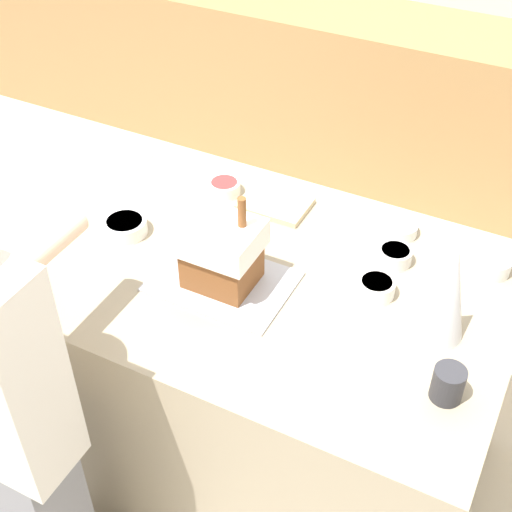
{
  "coord_description": "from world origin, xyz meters",
  "views": [
    {
      "loc": [
        0.67,
        -1.42,
        2.34
      ],
      "look_at": [
        -0.06,
        0.0,
        0.99
      ],
      "focal_mm": 50.0,
      "sensor_mm": 36.0,
      "label": 1
    }
  ],
  "objects_px": {
    "candy_bowl_center_rear": "(224,187)",
    "person": "(0,429)",
    "candy_bowl_front_corner": "(125,226)",
    "cookbook": "(275,204)",
    "decorative_tree": "(449,294)",
    "candy_bowl_behind_tray": "(376,287)",
    "gingerbread_house": "(222,252)",
    "candy_bowl_beside_tree": "(400,228)",
    "candy_bowl_far_left": "(395,255)",
    "baking_tray": "(223,281)",
    "mug": "(448,384)",
    "candy_bowl_near_tray_right": "(493,264)"
  },
  "relations": [
    {
      "from": "baking_tray",
      "to": "candy_bowl_behind_tray",
      "type": "relative_size",
      "value": 3.73
    },
    {
      "from": "baking_tray",
      "to": "decorative_tree",
      "type": "distance_m",
      "value": 0.65
    },
    {
      "from": "candy_bowl_beside_tree",
      "to": "candy_bowl_near_tray_right",
      "type": "bearing_deg",
      "value": -9.52
    },
    {
      "from": "candy_bowl_center_rear",
      "to": "person",
      "type": "relative_size",
      "value": 0.07
    },
    {
      "from": "candy_bowl_behind_tray",
      "to": "candy_bowl_center_rear",
      "type": "xyz_separation_m",
      "value": [
        -0.63,
        0.25,
        -0.0
      ]
    },
    {
      "from": "decorative_tree",
      "to": "candy_bowl_beside_tree",
      "type": "relative_size",
      "value": 2.58
    },
    {
      "from": "person",
      "to": "cookbook",
      "type": "bearing_deg",
      "value": 75.96
    },
    {
      "from": "decorative_tree",
      "to": "candy_bowl_far_left",
      "type": "bearing_deg",
      "value": 132.28
    },
    {
      "from": "candy_bowl_front_corner",
      "to": "candy_bowl_far_left",
      "type": "distance_m",
      "value": 0.85
    },
    {
      "from": "candy_bowl_front_corner",
      "to": "mug",
      "type": "xyz_separation_m",
      "value": [
        1.09,
        -0.18,
        0.02
      ]
    },
    {
      "from": "candy_bowl_behind_tray",
      "to": "person",
      "type": "relative_size",
      "value": 0.07
    },
    {
      "from": "decorative_tree",
      "to": "mug",
      "type": "xyz_separation_m",
      "value": [
        0.07,
        -0.21,
        -0.1
      ]
    },
    {
      "from": "cookbook",
      "to": "person",
      "type": "height_order",
      "value": "person"
    },
    {
      "from": "gingerbread_house",
      "to": "candy_bowl_front_corner",
      "type": "height_order",
      "value": "gingerbread_house"
    },
    {
      "from": "candy_bowl_near_tray_right",
      "to": "candy_bowl_far_left",
      "type": "xyz_separation_m",
      "value": [
        -0.27,
        -0.09,
        -0.0
      ]
    },
    {
      "from": "candy_bowl_behind_tray",
      "to": "cookbook",
      "type": "bearing_deg",
      "value": 150.48
    },
    {
      "from": "candy_bowl_far_left",
      "to": "candy_bowl_front_corner",
      "type": "bearing_deg",
      "value": -162.59
    },
    {
      "from": "candy_bowl_front_corner",
      "to": "candy_bowl_far_left",
      "type": "relative_size",
      "value": 1.34
    },
    {
      "from": "decorative_tree",
      "to": "person",
      "type": "xyz_separation_m",
      "value": [
        -0.92,
        -0.74,
        -0.25
      ]
    },
    {
      "from": "candy_bowl_far_left",
      "to": "candy_bowl_center_rear",
      "type": "height_order",
      "value": "candy_bowl_far_left"
    },
    {
      "from": "gingerbread_house",
      "to": "candy_bowl_beside_tree",
      "type": "relative_size",
      "value": 2.6
    },
    {
      "from": "candy_bowl_near_tray_right",
      "to": "mug",
      "type": "relative_size",
      "value": 1.11
    },
    {
      "from": "candy_bowl_front_corner",
      "to": "candy_bowl_near_tray_right",
      "type": "xyz_separation_m",
      "value": [
        1.08,
        0.34,
        0.0
      ]
    },
    {
      "from": "cookbook",
      "to": "candy_bowl_front_corner",
      "type": "bearing_deg",
      "value": -136.49
    },
    {
      "from": "decorative_tree",
      "to": "cookbook",
      "type": "distance_m",
      "value": 0.74
    },
    {
      "from": "gingerbread_house",
      "to": "decorative_tree",
      "type": "xyz_separation_m",
      "value": [
        0.63,
        0.09,
        0.03
      ]
    },
    {
      "from": "gingerbread_house",
      "to": "decorative_tree",
      "type": "bearing_deg",
      "value": 8.14
    },
    {
      "from": "candy_bowl_behind_tray",
      "to": "baking_tray",
      "type": "bearing_deg",
      "value": -159.21
    },
    {
      "from": "candy_bowl_front_corner",
      "to": "cookbook",
      "type": "xyz_separation_m",
      "value": [
        0.36,
        0.34,
        -0.02
      ]
    },
    {
      "from": "decorative_tree",
      "to": "candy_bowl_beside_tree",
      "type": "distance_m",
      "value": 0.46
    },
    {
      "from": "decorative_tree",
      "to": "person",
      "type": "bearing_deg",
      "value": -141.29
    },
    {
      "from": "candy_bowl_front_corner",
      "to": "mug",
      "type": "distance_m",
      "value": 1.1
    },
    {
      "from": "candy_bowl_far_left",
      "to": "candy_bowl_center_rear",
      "type": "xyz_separation_m",
      "value": [
        -0.64,
        0.08,
        -0.0
      ]
    },
    {
      "from": "candy_bowl_near_tray_right",
      "to": "gingerbread_house",
      "type": "bearing_deg",
      "value": -149.37
    },
    {
      "from": "baking_tray",
      "to": "cookbook",
      "type": "bearing_deg",
      "value": 94.04
    },
    {
      "from": "decorative_tree",
      "to": "candy_bowl_beside_tree",
      "type": "xyz_separation_m",
      "value": [
        -0.24,
        0.37,
        -0.12
      ]
    },
    {
      "from": "mug",
      "to": "candy_bowl_near_tray_right",
      "type": "bearing_deg",
      "value": 90.64
    },
    {
      "from": "decorative_tree",
      "to": "candy_bowl_behind_tray",
      "type": "xyz_separation_m",
      "value": [
        -0.21,
        0.07,
        -0.12
      ]
    },
    {
      "from": "baking_tray",
      "to": "candy_bowl_center_rear",
      "type": "bearing_deg",
      "value": 118.38
    },
    {
      "from": "candy_bowl_front_corner",
      "to": "candy_bowl_beside_tree",
      "type": "relative_size",
      "value": 1.23
    },
    {
      "from": "candy_bowl_near_tray_right",
      "to": "candy_bowl_far_left",
      "type": "bearing_deg",
      "value": -161.96
    },
    {
      "from": "baking_tray",
      "to": "candy_bowl_far_left",
      "type": "relative_size",
      "value": 3.88
    },
    {
      "from": "candy_bowl_near_tray_right",
      "to": "person",
      "type": "bearing_deg",
      "value": -132.98
    },
    {
      "from": "candy_bowl_front_corner",
      "to": "candy_bowl_behind_tray",
      "type": "distance_m",
      "value": 0.81
    },
    {
      "from": "decorative_tree",
      "to": "candy_bowl_behind_tray",
      "type": "relative_size",
      "value": 2.72
    },
    {
      "from": "baking_tray",
      "to": "candy_bowl_behind_tray",
      "type": "distance_m",
      "value": 0.45
    },
    {
      "from": "gingerbread_house",
      "to": "candy_bowl_near_tray_right",
      "type": "distance_m",
      "value": 0.81
    },
    {
      "from": "gingerbread_house",
      "to": "cookbook",
      "type": "distance_m",
      "value": 0.42
    },
    {
      "from": "gingerbread_house",
      "to": "candy_bowl_front_corner",
      "type": "bearing_deg",
      "value": 170.36
    },
    {
      "from": "candy_bowl_beside_tree",
      "to": "candy_bowl_near_tray_right",
      "type": "xyz_separation_m",
      "value": [
        0.31,
        -0.05,
        0.01
      ]
    }
  ]
}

